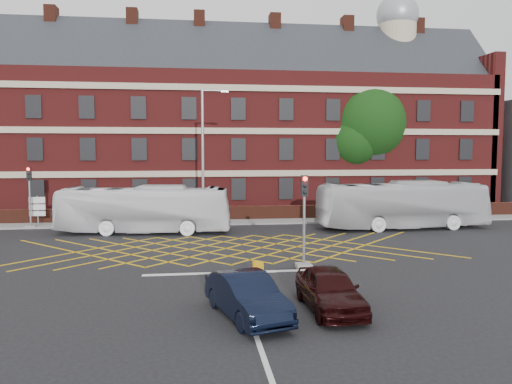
{
  "coord_description": "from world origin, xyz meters",
  "views": [
    {
      "loc": [
        -1.8,
        -25.14,
        5.4
      ],
      "look_at": [
        1.62,
        1.5,
        3.16
      ],
      "focal_mm": 35.0,
      "sensor_mm": 36.0,
      "label": 1
    }
  ],
  "objects": [
    {
      "name": "boundary_wall",
      "position": [
        0.0,
        13.0,
        0.55
      ],
      "size": [
        56.0,
        0.5,
        1.1
      ],
      "primitive_type": "cube",
      "color": "#491E13",
      "rests_on": "ground"
    },
    {
      "name": "stop_line",
      "position": [
        0.0,
        -3.5,
        0.01
      ],
      "size": [
        8.0,
        0.3,
        0.02
      ],
      "primitive_type": "cube",
      "color": "silver",
      "rests_on": "ground"
    },
    {
      "name": "box_junction_hatching",
      "position": [
        0.0,
        2.0,
        0.01
      ],
      "size": [
        8.22,
        8.22,
        0.02
      ],
      "primitive_type": "cube",
      "rotation": [
        0.0,
        0.0,
        0.79
      ],
      "color": "#CC990C",
      "rests_on": "ground"
    },
    {
      "name": "direction_signs",
      "position": [
        -12.69,
        11.55,
        1.38
      ],
      "size": [
        1.1,
        0.16,
        2.2
      ],
      "color": "gray",
      "rests_on": "ground"
    },
    {
      "name": "bus_right",
      "position": [
        12.59,
        7.5,
        1.65
      ],
      "size": [
        11.95,
        3.35,
        3.3
      ],
      "primitive_type": "imported",
      "rotation": [
        0.0,
        0.0,
        1.62
      ],
      "color": "silver",
      "rests_on": "ground"
    },
    {
      "name": "traffic_light_near",
      "position": [
        3.26,
        -3.02,
        1.76
      ],
      "size": [
        0.7,
        0.7,
        4.27
      ],
      "color": "slate",
      "rests_on": "ground"
    },
    {
      "name": "utility_cabinet",
      "position": [
        0.76,
        -5.75,
        0.48
      ],
      "size": [
        0.41,
        0.39,
        0.95
      ],
      "primitive_type": "cube",
      "color": "orange",
      "rests_on": "ground"
    },
    {
      "name": "ground",
      "position": [
        0.0,
        0.0,
        0.0
      ],
      "size": [
        120.0,
        120.0,
        0.0
      ],
      "primitive_type": "plane",
      "color": "black",
      "rests_on": "ground"
    },
    {
      "name": "centre_line",
      "position": [
        0.0,
        -10.0,
        0.01
      ],
      "size": [
        0.15,
        14.0,
        0.02
      ],
      "primitive_type": "cube",
      "color": "silver",
      "rests_on": "ground"
    },
    {
      "name": "victorian_building",
      "position": [
        0.25,
        22.0,
        7.84
      ],
      "size": [
        51.0,
        12.17,
        20.4
      ],
      "color": "maroon",
      "rests_on": "ground"
    },
    {
      "name": "traffic_light_far",
      "position": [
        -12.98,
        10.93,
        1.76
      ],
      "size": [
        0.7,
        0.7,
        4.27
      ],
      "color": "slate",
      "rests_on": "ground"
    },
    {
      "name": "far_pavement",
      "position": [
        0.0,
        12.0,
        0.06
      ],
      "size": [
        60.0,
        3.0,
        0.12
      ],
      "primitive_type": "cube",
      "color": "slate",
      "rests_on": "ground"
    },
    {
      "name": "car_navy",
      "position": [
        -0.09,
        -9.45,
        0.71
      ],
      "size": [
        2.66,
        4.57,
        1.42
      ],
      "primitive_type": "imported",
      "rotation": [
        0.0,
        0.0,
        0.28
      ],
      "color": "black",
      "rests_on": "ground"
    },
    {
      "name": "car_maroon",
      "position": [
        2.78,
        -9.07,
        0.72
      ],
      "size": [
        1.79,
        4.26,
        1.44
      ],
      "primitive_type": "imported",
      "rotation": [
        0.0,
        0.0,
        0.02
      ],
      "color": "black",
      "rests_on": "ground"
    },
    {
      "name": "street_lamp",
      "position": [
        -1.01,
        8.79,
        3.3
      ],
      "size": [
        2.25,
        1.0,
        9.47
      ],
      "color": "slate",
      "rests_on": "ground"
    },
    {
      "name": "bus_left",
      "position": [
        -4.93,
        7.89,
        1.56
      ],
      "size": [
        11.42,
        3.95,
        3.12
      ],
      "primitive_type": "imported",
      "rotation": [
        0.0,
        0.0,
        1.45
      ],
      "color": "white",
      "rests_on": "ground"
    },
    {
      "name": "deciduous_tree",
      "position": [
        13.59,
        18.05,
        7.29
      ],
      "size": [
        7.49,
        7.19,
        11.4
      ],
      "color": "black",
      "rests_on": "ground"
    }
  ]
}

